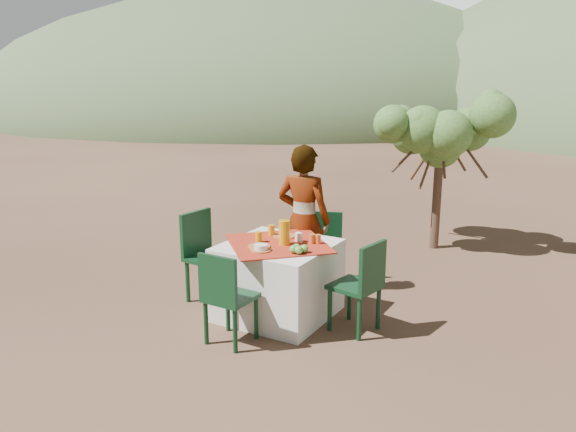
% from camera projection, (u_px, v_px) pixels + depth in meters
% --- Properties ---
extents(ground, '(160.00, 160.00, 0.00)m').
position_uv_depth(ground, '(312.00, 310.00, 5.84)').
color(ground, '#3D241B').
rests_on(ground, ground).
extents(table, '(1.30, 1.30, 0.76)m').
position_uv_depth(table, '(278.00, 279.00, 5.65)').
color(table, silver).
rests_on(table, ground).
extents(chair_far, '(0.50, 0.50, 0.85)m').
position_uv_depth(chair_far, '(324.00, 245.00, 6.50)').
color(chair_far, black).
rests_on(chair_far, ground).
extents(chair_near, '(0.41, 0.41, 0.87)m').
position_uv_depth(chair_near, '(226.00, 294.00, 4.98)').
color(chair_near, black).
rests_on(chair_near, ground).
extents(chair_left, '(0.48, 0.48, 0.97)m').
position_uv_depth(chair_left, '(205.00, 252.00, 6.04)').
color(chair_left, black).
rests_on(chair_left, ground).
extents(chair_right, '(0.48, 0.48, 0.89)m').
position_uv_depth(chair_right, '(362.00, 283.00, 5.24)').
color(chair_right, black).
rests_on(chair_right, ground).
extents(person, '(0.64, 0.45, 1.67)m').
position_uv_depth(person, '(304.00, 220.00, 6.15)').
color(person, '#8C6651').
rests_on(person, ground).
extents(shrub_tree, '(1.64, 1.60, 1.92)m').
position_uv_depth(shrub_tree, '(446.00, 141.00, 7.67)').
color(shrub_tree, '#483424').
rests_on(shrub_tree, ground).
extents(hill_near_left, '(40.00, 40.00, 16.00)m').
position_uv_depth(hill_near_left, '(281.00, 113.00, 39.81)').
color(hill_near_left, '#344D2B').
rests_on(hill_near_left, ground).
extents(hill_far_center, '(60.00, 60.00, 24.00)m').
position_uv_depth(hill_far_center, '(533.00, 105.00, 51.63)').
color(hill_far_center, gray).
rests_on(hill_far_center, ground).
extents(plate_far, '(0.24, 0.24, 0.01)m').
position_uv_depth(plate_far, '(284.00, 236.00, 5.79)').
color(plate_far, brown).
rests_on(plate_far, table).
extents(plate_near, '(0.22, 0.22, 0.01)m').
position_uv_depth(plate_near, '(259.00, 246.00, 5.42)').
color(plate_near, brown).
rests_on(plate_near, table).
extents(glass_far, '(0.07, 0.07, 0.12)m').
position_uv_depth(glass_far, '(271.00, 230.00, 5.81)').
color(glass_far, orange).
rests_on(glass_far, table).
extents(glass_near, '(0.07, 0.07, 0.11)m').
position_uv_depth(glass_near, '(259.00, 237.00, 5.58)').
color(glass_near, orange).
rests_on(glass_near, table).
extents(juice_pitcher, '(0.11, 0.11, 0.24)m').
position_uv_depth(juice_pitcher, '(284.00, 233.00, 5.48)').
color(juice_pitcher, orange).
rests_on(juice_pitcher, table).
extents(bowl_plate, '(0.20, 0.20, 0.01)m').
position_uv_depth(bowl_plate, '(261.00, 250.00, 5.31)').
color(bowl_plate, brown).
rests_on(bowl_plate, table).
extents(white_bowl, '(0.13, 0.13, 0.05)m').
position_uv_depth(white_bowl, '(261.00, 247.00, 5.31)').
color(white_bowl, white).
rests_on(white_bowl, bowl_plate).
extents(jar_left, '(0.06, 0.06, 0.09)m').
position_uv_depth(jar_left, '(312.00, 239.00, 5.54)').
color(jar_left, '#CC5E24').
rests_on(jar_left, table).
extents(jar_right, '(0.06, 0.06, 0.09)m').
position_uv_depth(jar_right, '(318.00, 239.00, 5.53)').
color(jar_right, '#CC5E24').
rests_on(jar_right, table).
extents(napkin_holder, '(0.08, 0.06, 0.09)m').
position_uv_depth(napkin_holder, '(299.00, 237.00, 5.59)').
color(napkin_holder, white).
rests_on(napkin_holder, table).
extents(fruit_cluster, '(0.16, 0.14, 0.08)m').
position_uv_depth(fruit_cluster, '(298.00, 249.00, 5.24)').
color(fruit_cluster, '#5C9436').
rests_on(fruit_cluster, table).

